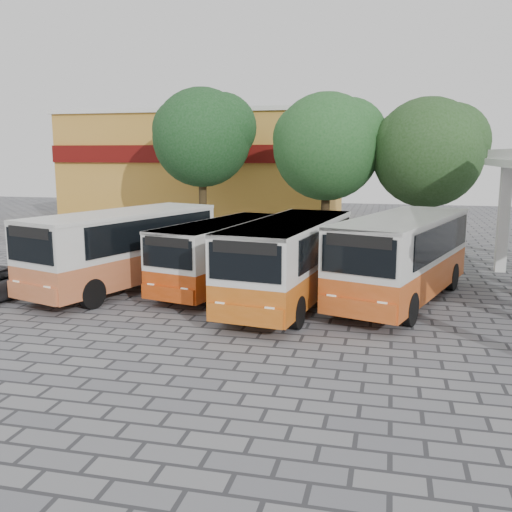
% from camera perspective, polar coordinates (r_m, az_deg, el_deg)
% --- Properties ---
extents(ground, '(90.00, 90.00, 0.00)m').
position_cam_1_polar(ground, '(17.53, 3.02, -7.14)').
color(ground, '#5C5D63').
rests_on(ground, ground).
extents(shophouse_block, '(20.40, 10.40, 8.30)m').
position_cam_1_polar(shophouse_block, '(44.70, -4.94, 8.81)').
color(shophouse_block, '#BC842E').
rests_on(shophouse_block, ground).
extents(bus_far_left, '(5.08, 8.95, 3.03)m').
position_cam_1_polar(bus_far_left, '(22.61, -13.10, 1.12)').
color(bus_far_left, '#BA5F35').
rests_on(bus_far_left, ground).
extents(bus_centre_left, '(3.96, 7.74, 2.64)m').
position_cam_1_polar(bus_centre_left, '(21.99, -3.21, 0.53)').
color(bus_centre_left, '#B23A0A').
rests_on(bus_centre_left, ground).
extents(bus_centre_right, '(3.60, 8.46, 2.95)m').
position_cam_1_polar(bus_centre_right, '(19.78, 3.37, -0.05)').
color(bus_centre_right, '#B85511').
rests_on(bus_centre_right, ground).
extents(bus_far_right, '(5.10, 9.02, 3.06)m').
position_cam_1_polar(bus_far_right, '(20.75, 14.44, 0.30)').
color(bus_far_right, '#BD4C17').
rests_on(bus_far_right, ground).
extents(tree_left, '(6.16, 5.87, 9.10)m').
position_cam_1_polar(tree_left, '(34.80, -5.31, 12.02)').
color(tree_left, '#40311B').
rests_on(tree_left, ground).
extents(tree_middle, '(6.10, 5.81, 8.50)m').
position_cam_1_polar(tree_middle, '(31.62, 7.23, 11.13)').
color(tree_middle, '#362816').
rests_on(tree_middle, ground).
extents(tree_right, '(5.99, 5.71, 8.13)m').
position_cam_1_polar(tree_right, '(31.45, 16.96, 10.20)').
color(tree_right, '#4B321F').
rests_on(tree_right, ground).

